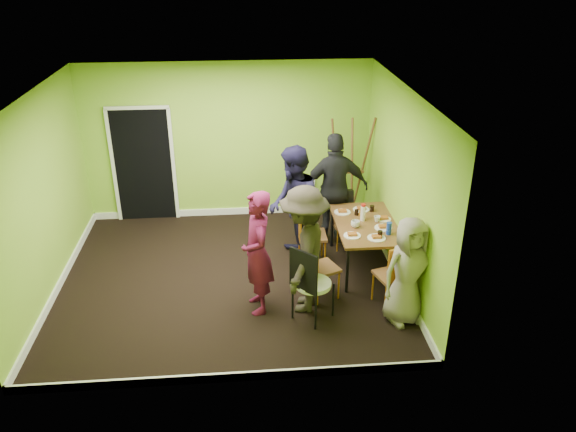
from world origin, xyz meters
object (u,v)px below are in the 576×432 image
object	(u,v)px
thermos	(363,213)
person_back_end	(335,189)
chair_back_end	(342,207)
orange_bottle	(360,213)
chair_left_far	(307,230)
chair_bentwood	(310,281)
easel	(350,170)
person_standing	(257,253)
person_left_near	(304,250)
blue_bottle	(389,228)
chair_front_end	(395,272)
person_left_far	(293,207)
dining_table	(366,226)
chair_left_near	(317,263)
person_front_end	(408,271)

from	to	relation	value
thermos	person_back_end	distance (m)	0.85
chair_back_end	orange_bottle	xyz separation A→B (m)	(0.17, -0.57, 0.15)
chair_left_far	chair_bentwood	xyz separation A→B (m)	(-0.13, -1.49, 0.02)
chair_back_end	easel	size ratio (longest dim) A/B	0.47
person_standing	person_back_end	distance (m)	2.30
easel	person_left_near	xyz separation A→B (m)	(-1.11, -2.68, -0.06)
chair_left_far	orange_bottle	distance (m)	0.86
chair_bentwood	blue_bottle	bearing A→B (deg)	81.03
chair_back_end	person_standing	size ratio (longest dim) A/B	0.53
chair_left_far	chair_front_end	bearing A→B (deg)	40.06
person_left_far	dining_table	bearing A→B (deg)	76.20
chair_left_near	orange_bottle	xyz separation A→B (m)	(0.80, 1.04, 0.24)
chair_back_end	chair_bentwood	world-z (taller)	chair_bentwood
chair_left_far	person_standing	xyz separation A→B (m)	(-0.79, -1.15, 0.28)
chair_left_near	thermos	distance (m)	1.23
person_back_end	orange_bottle	bearing A→B (deg)	109.92
chair_front_end	blue_bottle	bearing A→B (deg)	67.13
person_left_near	easel	bearing A→B (deg)	173.62
blue_bottle	person_left_far	bearing A→B (deg)	154.76
chair_front_end	person_back_end	xyz separation A→B (m)	(-0.50, 2.00, 0.39)
chair_back_end	orange_bottle	size ratio (longest dim) A/B	10.56
chair_left_near	blue_bottle	size ratio (longest dim) A/B	5.21
chair_left_far	person_left_far	world-z (taller)	person_left_far
chair_bentwood	person_front_end	distance (m)	1.26
orange_bottle	person_front_end	distance (m)	1.69
easel	thermos	distance (m)	1.60
person_front_end	chair_left_far	bearing A→B (deg)	107.68
chair_left_near	person_standing	world-z (taller)	person_standing
person_back_end	chair_back_end	bearing A→B (deg)	145.94
orange_bottle	person_standing	distance (m)	2.04
chair_left_near	chair_front_end	world-z (taller)	same
dining_table	orange_bottle	bearing A→B (deg)	98.33
chair_left_far	chair_front_end	size ratio (longest dim) A/B	1.05
thermos	person_left_far	xyz separation A→B (m)	(-1.04, 0.14, 0.08)
chair_front_end	person_left_far	world-z (taller)	person_left_far
chair_left_near	person_back_end	distance (m)	1.80
chair_bentwood	dining_table	bearing A→B (deg)	97.17
person_standing	blue_bottle	bearing A→B (deg)	98.00
easel	person_front_end	xyz separation A→B (m)	(0.18, -3.09, -0.21)
chair_back_end	dining_table	bearing A→B (deg)	97.64
chair_left_near	easel	distance (m)	2.66
chair_left_far	chair_bentwood	size ratio (longest dim) A/B	0.94
blue_bottle	orange_bottle	distance (m)	0.70
chair_left_near	person_front_end	xyz separation A→B (m)	(1.08, -0.62, 0.19)
dining_table	person_standing	size ratio (longest dim) A/B	0.87
person_standing	person_left_near	world-z (taller)	person_left_near
easel	person_standing	world-z (taller)	easel
dining_table	chair_left_far	xyz separation A→B (m)	(-0.87, 0.18, -0.11)
dining_table	chair_front_end	world-z (taller)	chair_front_end
thermos	person_front_end	size ratio (longest dim) A/B	0.16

